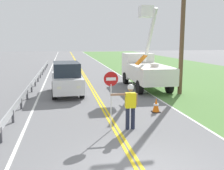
# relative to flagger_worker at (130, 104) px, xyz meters

# --- Properties ---
(grass_verge_right) EXTENTS (16.00, 110.00, 0.01)m
(grass_verge_right) POSITION_rel_flagger_worker_xyz_m (11.04, 16.45, -1.04)
(grass_verge_right) COLOR #517F3D
(grass_verge_right) RESTS_ON ground
(centerline_yellow_left) EXTENTS (0.11, 110.00, 0.01)m
(centerline_yellow_left) POSITION_rel_flagger_worker_xyz_m (-0.65, 16.45, -1.04)
(centerline_yellow_left) COLOR yellow
(centerline_yellow_left) RESTS_ON ground
(centerline_yellow_right) EXTENTS (0.11, 110.00, 0.01)m
(centerline_yellow_right) POSITION_rel_flagger_worker_xyz_m (-0.47, 16.45, -1.04)
(centerline_yellow_right) COLOR yellow
(centerline_yellow_right) RESTS_ON ground
(edge_line_right) EXTENTS (0.12, 110.00, 0.01)m
(edge_line_right) POSITION_rel_flagger_worker_xyz_m (3.04, 16.45, -1.04)
(edge_line_right) COLOR silver
(edge_line_right) RESTS_ON ground
(edge_line_left) EXTENTS (0.12, 110.00, 0.01)m
(edge_line_left) POSITION_rel_flagger_worker_xyz_m (-4.16, 16.45, -1.04)
(edge_line_left) COLOR silver
(edge_line_left) RESTS_ON ground
(flagger_worker) EXTENTS (1.09, 0.25, 1.83)m
(flagger_worker) POSITION_rel_flagger_worker_xyz_m (0.00, 0.00, 0.00)
(flagger_worker) COLOR #1E2338
(flagger_worker) RESTS_ON ground
(stop_sign_paddle) EXTENTS (0.56, 0.04, 2.33)m
(stop_sign_paddle) POSITION_rel_flagger_worker_xyz_m (-0.77, -0.00, 0.66)
(stop_sign_paddle) COLOR silver
(stop_sign_paddle) RESTS_ON ground
(utility_bucket_truck) EXTENTS (2.77, 6.84, 5.94)m
(utility_bucket_truck) POSITION_rel_flagger_worker_xyz_m (3.39, 9.07, 0.38)
(utility_bucket_truck) COLOR white
(utility_bucket_truck) RESTS_ON ground
(oncoming_suv_nearest) EXTENTS (2.07, 4.68, 2.10)m
(oncoming_suv_nearest) POSITION_rel_flagger_worker_xyz_m (-2.39, 7.40, 0.01)
(oncoming_suv_nearest) COLOR silver
(oncoming_suv_nearest) RESTS_ON ground
(utility_pole_near) EXTENTS (1.80, 0.28, 8.60)m
(utility_pole_near) POSITION_rel_flagger_worker_xyz_m (4.97, 6.19, 3.44)
(utility_pole_near) COLOR brown
(utility_pole_near) RESTS_ON ground
(traffic_cone_lead) EXTENTS (0.40, 0.40, 0.70)m
(traffic_cone_lead) POSITION_rel_flagger_worker_xyz_m (1.88, 2.18, -0.71)
(traffic_cone_lead) COLOR orange
(traffic_cone_lead) RESTS_ON ground
(guardrail_left_shoulder) EXTENTS (0.10, 32.00, 0.71)m
(guardrail_left_shoulder) POSITION_rel_flagger_worker_xyz_m (-4.76, 12.00, -0.53)
(guardrail_left_shoulder) COLOR #9EA0A3
(guardrail_left_shoulder) RESTS_ON ground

